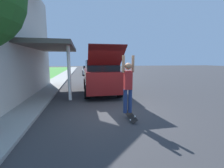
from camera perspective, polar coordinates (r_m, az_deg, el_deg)
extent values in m
plane|color=#333335|center=(6.04, -0.46, -10.98)|extent=(120.00, 120.00, 0.00)
cube|color=gray|center=(12.03, -23.25, -1.51)|extent=(1.80, 80.00, 0.10)
cube|color=#5B514C|center=(9.98, -21.82, 12.96)|extent=(2.60, 5.92, 0.20)
cylinder|color=silver|center=(7.73, -16.00, 3.89)|extent=(0.16, 0.16, 2.70)
cube|color=maroon|center=(9.81, -4.59, 2.14)|extent=(1.93, 5.12, 1.15)
cube|color=black|center=(9.88, -4.73, 7.27)|extent=(1.78, 4.00, 0.60)
cylinder|color=black|center=(11.39, -10.11, 0.20)|extent=(0.24, 0.75, 0.75)
cylinder|color=black|center=(11.57, -0.92, 0.47)|extent=(0.24, 0.75, 0.75)
cylinder|color=black|center=(8.26, -9.64, -2.99)|extent=(0.24, 0.75, 0.75)
cylinder|color=black|center=(8.51, 2.91, -2.54)|extent=(0.24, 0.75, 0.75)
cube|color=maroon|center=(7.16, -2.25, 10.74)|extent=(1.70, 1.31, 0.94)
cube|color=#B7B7BC|center=(23.15, -8.92, 4.79)|extent=(1.77, 4.48, 0.60)
cube|color=black|center=(23.00, -8.95, 6.20)|extent=(1.56, 2.33, 0.55)
cylinder|color=black|center=(24.48, -11.06, 4.56)|extent=(0.20, 0.67, 0.67)
cylinder|color=black|center=(24.54, -7.04, 4.67)|extent=(0.20, 0.67, 0.67)
cylinder|color=black|center=(21.80, -11.02, 4.07)|extent=(0.20, 0.67, 0.67)
cylinder|color=black|center=(21.87, -6.52, 4.19)|extent=(0.20, 0.67, 0.67)
cylinder|color=navy|center=(5.06, 5.06, -6.53)|extent=(0.13, 0.13, 0.80)
cylinder|color=navy|center=(5.11, 6.90, -6.41)|extent=(0.13, 0.13, 0.80)
cube|color=#B22323|center=(4.95, 6.11, 1.47)|extent=(0.25, 0.20, 0.61)
sphere|color=#9E7051|center=(4.91, 6.20, 6.78)|extent=(0.22, 0.22, 0.22)
cylinder|color=#9E7051|center=(4.87, 4.40, 7.63)|extent=(0.09, 0.09, 0.55)
cylinder|color=#9E7051|center=(4.96, 7.99, 7.60)|extent=(0.09, 0.09, 0.55)
cube|color=black|center=(5.32, 6.92, -11.77)|extent=(0.29, 0.78, 0.30)
cylinder|color=silver|center=(5.47, 6.27, -9.45)|extent=(0.03, 0.06, 0.06)
cylinder|color=silver|center=(5.46, 4.70, -10.59)|extent=(0.03, 0.06, 0.06)
cylinder|color=silver|center=(5.10, 8.70, -12.16)|extent=(0.03, 0.06, 0.06)
cylinder|color=silver|center=(5.09, 7.01, -13.40)|extent=(0.03, 0.06, 0.06)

